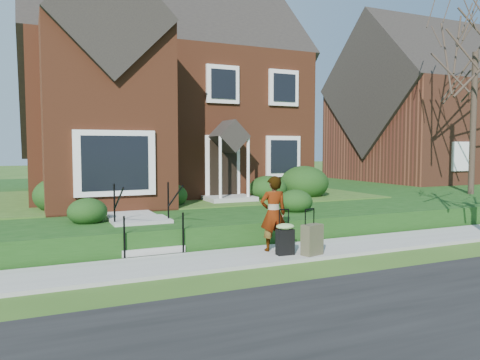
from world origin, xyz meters
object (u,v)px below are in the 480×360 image
suitcase_olive (312,239)px  suitcase_black (285,237)px  woman (273,214)px  front_steps (144,230)px

suitcase_olive → suitcase_black: bearing=139.3°
woman → suitcase_black: woman is taller
suitcase_black → suitcase_olive: 0.59m
suitcase_black → front_steps: bearing=143.6°
front_steps → suitcase_olive: (3.15, -2.39, -0.06)m
front_steps → suitcase_olive: size_ratio=1.99×
woman → suitcase_olive: woman is taller
woman → suitcase_olive: size_ratio=1.69×
front_steps → suitcase_black: (2.62, -2.15, -0.01)m
suitcase_black → suitcase_olive: bearing=-21.9°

